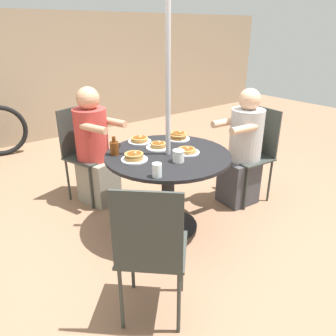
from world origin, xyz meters
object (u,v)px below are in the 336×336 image
object	(u,v)px
pancake_plate_a	(187,151)
drinking_glass_a	(157,170)
pancake_plate_b	(134,157)
syrup_bottle	(114,148)
diner_east	(243,152)
patio_chair_east	(255,149)
pancake_plate_c	(140,140)
patio_table	(168,170)
pancake_plate_d	(178,136)
pancake_plate_e	(158,146)
patio_chair_south	(83,148)
coffee_cup	(178,156)
diner_south	(95,151)
patio_chair_north	(151,247)

from	to	relation	value
pancake_plate_a	drinking_glass_a	distance (m)	0.54
pancake_plate_b	syrup_bottle	bearing A→B (deg)	106.13
diner_east	pancake_plate_b	bearing A→B (deg)	88.77
patio_chair_east	pancake_plate_b	world-z (taller)	patio_chair_east
patio_chair_east	pancake_plate_c	world-z (taller)	patio_chair_east
patio_table	diner_east	xyz separation A→B (m)	(0.89, -0.08, -0.01)
pancake_plate_d	pancake_plate_e	world-z (taller)	pancake_plate_d
patio_chair_east	pancake_plate_a	xyz separation A→B (m)	(-0.92, 0.02, 0.18)
pancake_plate_b	drinking_glass_a	world-z (taller)	drinking_glass_a
pancake_plate_d	patio_chair_south	bearing A→B (deg)	130.05
diner_east	coffee_cup	size ratio (longest dim) A/B	12.32
pancake_plate_b	pancake_plate_c	bearing A→B (deg)	50.99
patio_chair_east	syrup_bottle	world-z (taller)	patio_chair_east
pancake_plate_b	syrup_bottle	xyz separation A→B (m)	(-0.06, 0.21, 0.04)
pancake_plate_c	patio_chair_south	bearing A→B (deg)	116.80
diner_east	pancake_plate_e	world-z (taller)	diner_east
coffee_cup	diner_east	bearing A→B (deg)	6.26
patio_chair_south	pancake_plate_c	size ratio (longest dim) A/B	4.47
diner_south	pancake_plate_b	bearing A→B (deg)	70.06
diner_east	pancake_plate_c	xyz separation A→B (m)	(-0.91, 0.49, 0.19)
patio_chair_south	coffee_cup	xyz separation A→B (m)	(0.29, -1.20, 0.21)
pancake_plate_c	pancake_plate_e	world-z (taller)	pancake_plate_e
patio_chair_east	pancake_plate_d	bearing A→B (deg)	70.42
pancake_plate_a	coffee_cup	size ratio (longest dim) A/B	2.25
diner_south	pancake_plate_d	size ratio (longest dim) A/B	5.53
pancake_plate_a	drinking_glass_a	world-z (taller)	drinking_glass_a
coffee_cup	syrup_bottle	bearing A→B (deg)	125.68
syrup_bottle	patio_table	bearing A→B (deg)	-35.97
pancake_plate_a	patio_chair_south	bearing A→B (deg)	113.24
diner_south	pancake_plate_c	size ratio (longest dim) A/B	5.53
patio_chair_east	patio_table	bearing A→B (deg)	90.00
pancake_plate_a	drinking_glass_a	xyz separation A→B (m)	(-0.49, -0.23, 0.03)
diner_south	syrup_bottle	distance (m)	0.63
diner_south	coffee_cup	distance (m)	1.09
drinking_glass_a	pancake_plate_a	bearing A→B (deg)	25.38
patio_chair_south	patio_chair_north	bearing A→B (deg)	59.34
diner_east	patio_chair_east	bearing A→B (deg)	-90.00
pancake_plate_b	pancake_plate_c	size ratio (longest dim) A/B	1.00
patio_chair_north	drinking_glass_a	xyz separation A→B (m)	(0.39, 0.46, 0.22)
patio_table	patio_chair_east	bearing A→B (deg)	-5.40
patio_chair_north	pancake_plate_e	size ratio (longest dim) A/B	4.47
patio_chair_south	syrup_bottle	bearing A→B (deg)	69.36
patio_chair_north	diner_east	bearing A→B (deg)	66.47
diner_south	drinking_glass_a	world-z (taller)	diner_south
diner_east	patio_chair_south	xyz separation A→B (m)	(-1.22, 1.10, 0.00)
drinking_glass_a	patio_chair_east	bearing A→B (deg)	8.59
patio_table	patio_chair_south	xyz separation A→B (m)	(-0.33, 1.02, -0.01)
pancake_plate_a	patio_chair_north	bearing A→B (deg)	-141.65
diner_south	drinking_glass_a	bearing A→B (deg)	68.61
syrup_bottle	diner_south	bearing A→B (deg)	81.38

